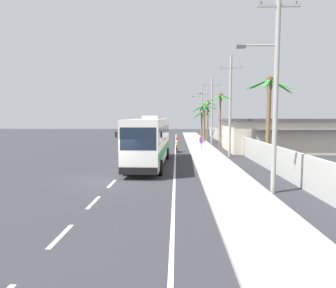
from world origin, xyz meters
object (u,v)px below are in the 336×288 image
(coach_bus_foreground, at_px, (150,139))
(palm_nearest, at_px, (202,118))
(utility_pole_mid, at_px, (230,104))
(palm_second, at_px, (204,115))
(palm_third, at_px, (220,107))
(utility_pole_far, at_px, (212,108))
(motorcycle_beside_bus, at_px, (177,146))
(utility_pole_distant, at_px, (202,109))
(pedestrian_near_kerb, at_px, (201,142))
(palm_fourth, at_px, (208,110))
(palm_farthest, at_px, (269,105))
(roadside_building, at_px, (286,135))
(utility_pole_nearest, at_px, (275,83))

(coach_bus_foreground, relative_size, palm_nearest, 2.49)
(utility_pole_mid, bearing_deg, palm_nearest, 91.53)
(palm_second, distance_m, palm_third, 7.00)
(utility_pole_mid, relative_size, utility_pole_far, 1.02)
(motorcycle_beside_bus, distance_m, utility_pole_distant, 25.43)
(pedestrian_near_kerb, distance_m, palm_nearest, 20.71)
(utility_pole_far, xyz_separation_m, palm_second, (-0.85, 1.90, -0.96))
(palm_nearest, xyz_separation_m, palm_fourth, (0.50, -5.79, 1.40))
(palm_farthest, bearing_deg, pedestrian_near_kerb, 114.56)
(pedestrian_near_kerb, xyz_separation_m, palm_farthest, (4.51, -9.87, 3.84))
(coach_bus_foreground, height_order, palm_second, palm_second)
(palm_third, bearing_deg, coach_bus_foreground, -117.73)
(motorcycle_beside_bus, height_order, palm_second, palm_second)
(utility_pole_distant, xyz_separation_m, palm_farthest, (2.54, -33.30, -0.49))
(coach_bus_foreground, bearing_deg, palm_second, 73.64)
(utility_pole_distant, height_order, roadside_building, utility_pole_distant)
(motorcycle_beside_bus, distance_m, palm_second, 13.48)
(palm_farthest, bearing_deg, palm_third, 97.05)
(utility_pole_distant, xyz_separation_m, roadside_building, (7.80, -22.67, -3.47))
(palm_third, height_order, roadside_building, palm_third)
(palm_nearest, xyz_separation_m, roadside_building, (8.06, -19.72, -1.75))
(utility_pole_distant, height_order, palm_third, utility_pole_distant)
(motorcycle_beside_bus, relative_size, palm_nearest, 0.40)
(palm_second, xyz_separation_m, palm_third, (1.38, -6.80, 0.94))
(palm_farthest, height_order, roadside_building, palm_farthest)
(motorcycle_beside_bus, xyz_separation_m, utility_pole_distant, (4.70, 24.56, 4.66))
(coach_bus_foreground, relative_size, utility_pole_far, 1.27)
(palm_second, bearing_deg, utility_pole_mid, -86.33)
(pedestrian_near_kerb, relative_size, utility_pole_mid, 0.17)
(utility_pole_nearest, xyz_separation_m, utility_pole_distant, (-0.13, 42.28, -0.20))
(coach_bus_foreground, distance_m, motorcycle_beside_bus, 9.34)
(pedestrian_near_kerb, height_order, roadside_building, roadside_building)
(utility_pole_distant, distance_m, palm_farthest, 33.40)
(pedestrian_near_kerb, bearing_deg, motorcycle_beside_bus, 15.43)
(utility_pole_mid, distance_m, palm_third, 9.20)
(utility_pole_far, bearing_deg, motorcycle_beside_bus, -115.24)
(coach_bus_foreground, xyz_separation_m, utility_pole_distant, (6.88, 33.53, 3.25))
(utility_pole_distant, relative_size, palm_third, 1.45)
(motorcycle_beside_bus, distance_m, roadside_building, 12.69)
(utility_pole_nearest, bearing_deg, motorcycle_beside_bus, 105.24)
(utility_pole_nearest, bearing_deg, pedestrian_near_kerb, 96.36)
(palm_fourth, relative_size, palm_farthest, 0.93)
(motorcycle_beside_bus, height_order, utility_pole_far, utility_pole_far)
(utility_pole_mid, height_order, utility_pole_far, utility_pole_mid)
(utility_pole_far, xyz_separation_m, palm_third, (0.53, -4.90, -0.02))
(utility_pole_far, relative_size, utility_pole_distant, 0.95)
(utility_pole_far, distance_m, palm_fourth, 5.35)
(motorcycle_beside_bus, bearing_deg, roadside_building, 8.59)
(pedestrian_near_kerb, bearing_deg, palm_farthest, 107.50)
(coach_bus_foreground, xyz_separation_m, utility_pole_mid, (7.29, 5.35, 3.01))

